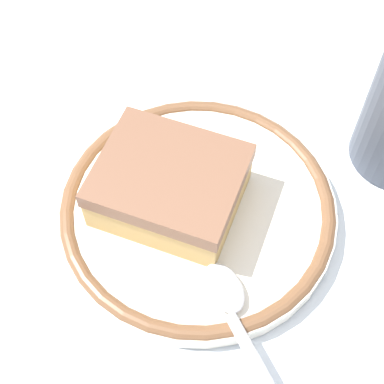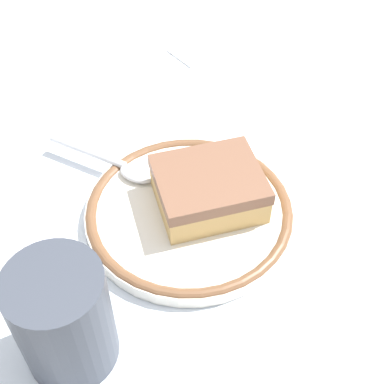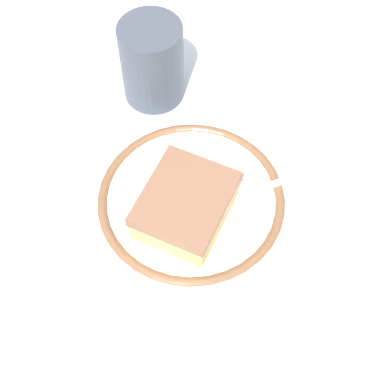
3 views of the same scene
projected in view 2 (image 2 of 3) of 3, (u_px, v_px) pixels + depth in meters
The scene contains 7 objects.
ground_plane at pixel (171, 207), 0.53m from camera, with size 2.40×2.40×0.00m, color #B7B2A8.
placemat at pixel (170, 207), 0.53m from camera, with size 0.53×0.37×0.00m, color silver.
plate at pixel (192, 210), 0.51m from camera, with size 0.20×0.20×0.02m.
cake_slice at pixel (209, 189), 0.50m from camera, with size 0.12×0.12×0.04m.
spoon at pixel (119, 163), 0.54m from camera, with size 0.04×0.13×0.01m.
cup at pixel (65, 323), 0.39m from camera, with size 0.07×0.07×0.10m.
sugar_packet at pixel (188, 53), 0.70m from camera, with size 0.05×0.03×0.01m, color white.
Camera 2 is at (-0.26, -0.23, 0.40)m, focal length 50.78 mm.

